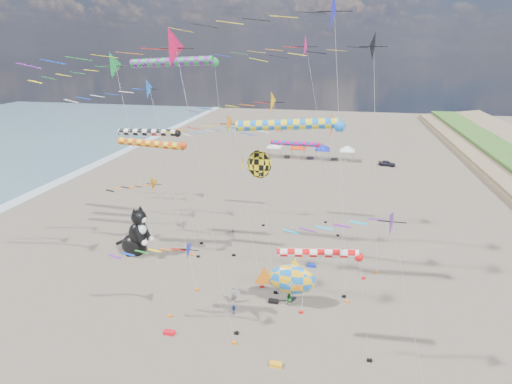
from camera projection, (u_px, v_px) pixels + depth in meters
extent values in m
plane|color=brown|center=(221.00, 374.00, 28.46)|extent=(260.00, 260.00, 0.00)
cone|color=#23CDE2|center=(235.00, 129.00, 48.53)|extent=(1.69, 1.81, 1.87)
cylinder|color=#B2B2B2|center=(250.00, 179.00, 50.35)|extent=(3.59, 0.02, 12.68)
cube|color=black|center=(263.00, 225.00, 52.12)|extent=(0.36, 0.24, 0.20)
cone|color=#641B9B|center=(416.00, 219.00, 23.46)|extent=(1.68, 1.80, 1.86)
cylinder|color=#B2B2B2|center=(420.00, 310.00, 25.37)|extent=(2.21, 0.02, 12.47)
cone|color=#C04110|center=(343.00, 123.00, 35.50)|extent=(2.45, 2.63, 2.71)
cylinder|color=#B2B2B2|center=(354.00, 206.00, 37.85)|extent=(3.17, 0.02, 15.60)
cube|color=black|center=(364.00, 278.00, 40.16)|extent=(0.36, 0.24, 0.20)
cone|color=orange|center=(165.00, 182.00, 42.30)|extent=(1.74, 1.87, 1.92)
cylinder|color=#B2B2B2|center=(179.00, 220.00, 43.51)|extent=(2.58, 0.02, 8.56)
cube|color=black|center=(192.00, 255.00, 44.68)|extent=(0.36, 0.24, 0.20)
cone|color=#DB0E43|center=(192.00, 47.00, 24.33)|extent=(2.50, 2.67, 2.75)
cylinder|color=#B2B2B2|center=(216.00, 214.00, 27.86)|extent=(2.26, 0.02, 21.97)
cube|color=black|center=(234.00, 343.00, 31.34)|extent=(0.36, 0.24, 0.20)
cone|color=black|center=(378.00, 46.00, 34.09)|extent=(2.52, 2.70, 2.78)
cylinder|color=#B2B2B2|center=(377.00, 170.00, 37.65)|extent=(2.15, 0.02, 22.09)
cube|color=black|center=(377.00, 272.00, 41.16)|extent=(0.36, 0.24, 0.20)
cone|color=#FEA00A|center=(282.00, 102.00, 39.08)|extent=(2.26, 2.42, 2.49)
cylinder|color=#B2B2B2|center=(292.00, 185.00, 41.70)|extent=(2.65, 0.02, 16.91)
cube|color=black|center=(302.00, 257.00, 44.29)|extent=(0.36, 0.24, 0.20)
cone|color=orange|center=(242.00, 124.00, 33.77)|extent=(1.86, 1.99, 2.05)
cylinder|color=#B2B2B2|center=(253.00, 211.00, 36.29)|extent=(1.83, 0.02, 15.82)
cube|color=black|center=(262.00, 286.00, 38.77)|extent=(0.36, 0.24, 0.20)
cone|color=#1A8D3E|center=(126.00, 66.00, 27.77)|extent=(1.98, 2.12, 2.19)
cylinder|color=#B2B2B2|center=(151.00, 205.00, 31.14)|extent=(1.64, 0.02, 20.74)
cube|color=black|center=(170.00, 316.00, 34.48)|extent=(0.36, 0.24, 0.20)
cone|color=#1A26B8|center=(203.00, 246.00, 30.31)|extent=(1.55, 1.66, 1.71)
cylinder|color=#B2B2B2|center=(220.00, 292.00, 31.38)|extent=(2.53, 0.02, 7.72)
cube|color=black|center=(236.00, 333.00, 32.42)|extent=(0.36, 0.24, 0.20)
cone|color=blue|center=(148.00, 90.00, 32.53)|extent=(1.72, 1.85, 1.90)
cylinder|color=#B2B2B2|center=(174.00, 198.00, 35.40)|extent=(3.27, 0.02, 18.73)
cube|color=black|center=(197.00, 290.00, 38.24)|extent=(0.36, 0.24, 0.20)
cone|color=#D0176C|center=(314.00, 46.00, 42.62)|extent=(2.55, 2.73, 2.81)
cylinder|color=#B2B2B2|center=(327.00, 148.00, 45.99)|extent=(4.02, 0.02, 22.10)
cube|color=black|center=(338.00, 235.00, 49.33)|extent=(0.36, 0.24, 0.20)
cone|color=#1C1DBF|center=(348.00, 10.00, 28.50)|extent=(2.70, 2.89, 2.97)
cylinder|color=#B2B2B2|center=(347.00, 174.00, 32.50)|extent=(1.79, 0.02, 24.50)
cube|color=black|center=(347.00, 301.00, 36.46)|extent=(0.36, 0.24, 0.20)
cylinder|color=#D30E41|center=(294.00, 143.00, 50.40)|extent=(6.02, 0.61, 0.61)
sphere|color=#D30E41|center=(318.00, 145.00, 49.82)|extent=(0.64, 0.64, 0.64)
cylinder|color=#B2B2B2|center=(322.00, 185.00, 51.48)|extent=(1.52, 0.02, 10.56)
cube|color=black|center=(325.00, 222.00, 53.09)|extent=(0.36, 0.24, 0.20)
cylinder|color=#DD4212|center=(151.00, 144.00, 44.37)|extent=(7.64, 0.79, 0.79)
sphere|color=#DD4212|center=(183.00, 145.00, 43.64)|extent=(0.83, 0.83, 0.83)
cylinder|color=#B2B2B2|center=(193.00, 197.00, 45.51)|extent=(1.52, 0.02, 11.89)
cube|color=black|center=(201.00, 243.00, 47.36)|extent=(0.36, 0.24, 0.20)
cylinder|color=blue|center=(287.00, 124.00, 32.90)|extent=(8.52, 0.86, 0.86)
sphere|color=blue|center=(340.00, 126.00, 32.08)|extent=(0.91, 0.91, 0.91)
cylinder|color=#B2B2B2|center=(342.00, 218.00, 34.66)|extent=(1.52, 0.02, 15.98)
cube|color=black|center=(344.00, 296.00, 37.20)|extent=(0.36, 0.24, 0.20)
cylinder|color=green|center=(171.00, 62.00, 38.77)|extent=(8.75, 0.84, 0.84)
sphere|color=green|center=(214.00, 62.00, 37.93)|extent=(0.89, 0.89, 0.89)
cylinder|color=#B2B2B2|center=(225.00, 167.00, 41.29)|extent=(1.52, 0.02, 20.65)
cube|color=black|center=(234.00, 255.00, 44.63)|extent=(0.36, 0.24, 0.20)
cylinder|color=red|center=(317.00, 253.00, 27.52)|extent=(5.57, 0.61, 0.61)
sphere|color=red|center=(359.00, 257.00, 26.98)|extent=(0.64, 0.64, 0.64)
cylinder|color=#B2B2B2|center=(364.00, 312.00, 28.30)|extent=(1.52, 0.02, 8.61)
cube|color=black|center=(369.00, 360.00, 29.59)|extent=(0.36, 0.24, 0.20)
cylinder|color=black|center=(148.00, 132.00, 40.56)|extent=(6.34, 0.70, 0.70)
sphere|color=black|center=(177.00, 133.00, 39.95)|extent=(0.73, 0.73, 0.73)
cylinder|color=#B2B2B2|center=(188.00, 199.00, 42.16)|extent=(1.52, 0.02, 13.86)
cube|color=black|center=(198.00, 256.00, 44.34)|extent=(0.36, 0.24, 0.20)
ellipsoid|color=yellow|center=(259.00, 164.00, 35.98)|extent=(2.20, 0.40, 2.64)
cone|color=yellow|center=(243.00, 164.00, 36.27)|extent=(0.12, 1.80, 1.80)
cylinder|color=#B2B2B2|center=(267.00, 231.00, 36.91)|extent=(2.03, 2.03, 12.03)
cube|color=black|center=(275.00, 292.00, 37.81)|extent=(0.36, 0.24, 0.20)
ellipsoid|color=blue|center=(292.00, 279.00, 35.22)|extent=(4.45, 2.27, 2.84)
cone|color=orange|center=(265.00, 276.00, 35.70)|extent=(2.08, 0.40, 2.08)
cone|color=yellow|center=(295.00, 265.00, 34.71)|extent=(1.51, 0.30, 1.51)
cylinder|color=#B2B2B2|center=(303.00, 299.00, 35.10)|extent=(0.18, 1.04, 2.23)
cube|color=red|center=(301.00, 312.00, 34.99)|extent=(0.36, 0.24, 0.20)
imported|color=gray|center=(234.00, 295.00, 36.18)|extent=(0.72, 0.71, 1.68)
imported|color=#227B2B|center=(289.00, 300.00, 35.81)|extent=(0.77, 0.74, 1.25)
imported|color=navy|center=(234.00, 309.00, 34.79)|extent=(0.58, 0.49, 0.93)
cube|color=red|center=(169.00, 333.00, 32.39)|extent=(0.90, 0.44, 0.30)
cube|color=#1226B7|center=(312.00, 265.00, 42.41)|extent=(0.90, 0.44, 0.30)
cube|color=black|center=(273.00, 301.00, 36.40)|extent=(0.90, 0.44, 0.30)
cube|color=#F7A714|center=(276.00, 364.00, 29.13)|extent=(0.90, 0.44, 0.30)
cube|color=silver|center=(275.00, 147.00, 84.08)|extent=(3.00, 3.00, 0.15)
pyramid|color=silver|center=(275.00, 142.00, 83.72)|extent=(4.20, 4.20, 1.00)
cylinder|color=#999999|center=(267.00, 154.00, 83.52)|extent=(0.08, 0.08, 2.20)
cylinder|color=#999999|center=(280.00, 154.00, 83.02)|extent=(0.08, 0.08, 2.20)
cylinder|color=#999999|center=(269.00, 151.00, 85.92)|extent=(0.08, 0.08, 2.20)
cylinder|color=#999999|center=(281.00, 151.00, 85.42)|extent=(0.08, 0.08, 2.20)
cube|color=red|center=(298.00, 148.00, 83.12)|extent=(3.00, 3.00, 0.15)
pyramid|color=red|center=(298.00, 143.00, 82.76)|extent=(4.20, 4.20, 1.00)
cylinder|color=#999999|center=(291.00, 155.00, 82.56)|extent=(0.08, 0.08, 2.20)
cylinder|color=#999999|center=(304.00, 155.00, 82.06)|extent=(0.08, 0.08, 2.20)
cylinder|color=#999999|center=(293.00, 152.00, 84.95)|extent=(0.08, 0.08, 2.20)
cylinder|color=#999999|center=(305.00, 152.00, 84.45)|extent=(0.08, 0.08, 2.20)
cube|color=#1320C6|center=(322.00, 149.00, 82.15)|extent=(3.00, 3.00, 0.15)
pyramid|color=#1320C6|center=(323.00, 144.00, 81.80)|extent=(4.20, 4.20, 1.00)
cylinder|color=#999999|center=(315.00, 156.00, 81.60)|extent=(0.08, 0.08, 2.20)
cylinder|color=#999999|center=(328.00, 157.00, 81.10)|extent=(0.08, 0.08, 2.20)
cylinder|color=#999999|center=(316.00, 153.00, 83.99)|extent=(0.08, 0.08, 2.20)
cylinder|color=#999999|center=(329.00, 154.00, 83.49)|extent=(0.08, 0.08, 2.20)
cube|color=white|center=(347.00, 151.00, 81.19)|extent=(3.00, 3.00, 0.15)
pyramid|color=white|center=(348.00, 146.00, 80.84)|extent=(4.20, 4.20, 1.00)
cylinder|color=#999999|center=(340.00, 157.00, 80.64)|extent=(0.08, 0.08, 2.20)
cylinder|color=#999999|center=(353.00, 158.00, 80.14)|extent=(0.08, 0.08, 2.20)
cylinder|color=#999999|center=(340.00, 154.00, 83.03)|extent=(0.08, 0.08, 2.20)
cylinder|color=#999999|center=(353.00, 155.00, 82.53)|extent=(0.08, 0.08, 2.20)
imported|color=#26262D|center=(387.00, 163.00, 78.44)|extent=(3.44, 2.02, 1.10)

